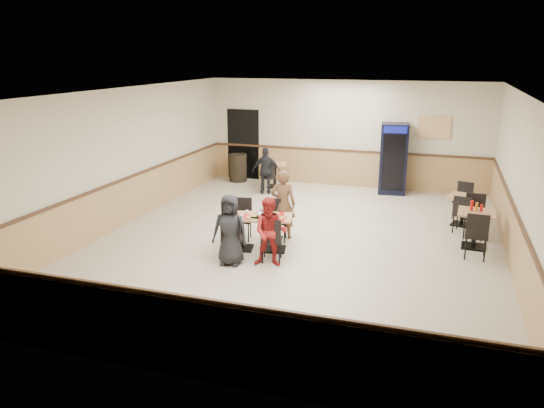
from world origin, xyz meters
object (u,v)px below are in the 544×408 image
(diner_man_opposite, at_px, (283,204))
(pepsi_cooler, at_px, (393,159))
(lone_diner, at_px, (266,171))
(side_table_far, at_px, (463,206))
(diner_woman_right, at_px, (271,232))
(side_table_near, at_px, (475,224))
(trash_bin, at_px, (238,168))
(back_table, at_px, (275,171))
(main_table, at_px, (258,227))
(diner_woman_left, at_px, (230,230))

(diner_man_opposite, xyz_separation_m, pepsi_cooler, (1.78, 4.45, 0.24))
(lone_diner, distance_m, side_table_far, 5.20)
(diner_woman_right, relative_size, side_table_near, 1.72)
(side_table_far, relative_size, pepsi_cooler, 0.41)
(side_table_far, xyz_separation_m, pepsi_cooler, (-1.79, 2.45, 0.50))
(lone_diner, bearing_deg, trash_bin, -61.51)
(diner_man_opposite, distance_m, back_table, 4.33)
(main_table, distance_m, back_table, 5.06)
(main_table, height_order, side_table_far, main_table)
(trash_bin, bearing_deg, diner_man_opposite, -58.13)
(lone_diner, xyz_separation_m, pepsi_cooler, (3.25, 1.19, 0.32))
(diner_woman_right, distance_m, back_table, 5.86)
(main_table, distance_m, diner_woman_left, 0.90)
(lone_diner, height_order, back_table, lone_diner)
(diner_woman_left, relative_size, pepsi_cooler, 0.68)
(back_table, relative_size, trash_bin, 0.94)
(side_table_near, xyz_separation_m, pepsi_cooler, (-1.98, 3.87, 0.46))
(main_table, distance_m, trash_bin, 5.82)
(back_table, bearing_deg, main_table, -75.92)
(pepsi_cooler, bearing_deg, main_table, -116.76)
(diner_woman_left, xyz_separation_m, side_table_far, (4.05, 3.70, -0.20))
(side_table_near, relative_size, back_table, 0.96)
(side_table_near, bearing_deg, side_table_far, 97.89)
(diner_woman_left, height_order, lone_diner, diner_woman_left)
(side_table_far, height_order, back_table, back_table)
(diner_woman_right, distance_m, trash_bin, 6.66)
(main_table, height_order, pepsi_cooler, pepsi_cooler)
(trash_bin, bearing_deg, pepsi_cooler, 0.54)
(main_table, distance_m, side_table_far, 4.76)
(diner_man_opposite, height_order, side_table_far, diner_man_opposite)
(main_table, relative_size, diner_woman_left, 1.07)
(diner_woman_left, xyz_separation_m, side_table_near, (4.25, 2.28, -0.16))
(lone_diner, relative_size, pepsi_cooler, 0.67)
(diner_woman_right, relative_size, pepsi_cooler, 0.67)
(main_table, height_order, diner_woman_right, diner_woman_right)
(diner_man_opposite, xyz_separation_m, side_table_far, (3.57, 2.01, -0.27))
(diner_woman_right, height_order, lone_diner, lone_diner)
(lone_diner, bearing_deg, pepsi_cooler, -179.40)
(diner_man_opposite, bearing_deg, side_table_far, -155.37)
(side_table_near, bearing_deg, diner_man_opposite, -171.22)
(side_table_near, bearing_deg, diner_woman_left, -151.80)
(side_table_far, bearing_deg, back_table, 157.80)
(side_table_far, distance_m, pepsi_cooler, 3.07)
(side_table_near, xyz_separation_m, back_table, (-5.24, 3.48, -0.02))
(diner_man_opposite, relative_size, side_table_far, 1.84)
(main_table, distance_m, side_table_near, 4.25)
(diner_woman_right, relative_size, lone_diner, 0.99)
(trash_bin, bearing_deg, main_table, -64.56)
(trash_bin, bearing_deg, side_table_far, -20.87)
(diner_woman_right, distance_m, diner_man_opposite, 1.56)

